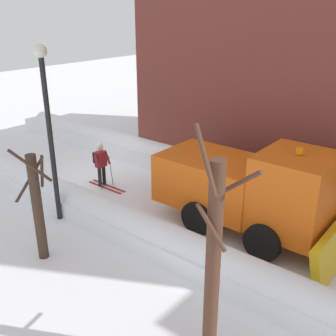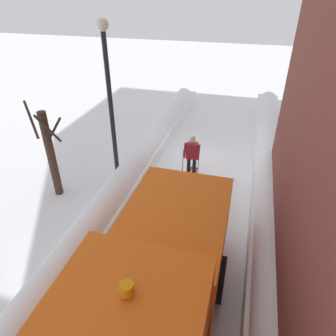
{
  "view_description": "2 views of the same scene",
  "coord_description": "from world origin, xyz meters",
  "px_view_note": "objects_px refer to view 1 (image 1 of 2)",
  "views": [
    {
      "loc": [
        10.03,
        12.14,
        6.67
      ],
      "look_at": [
        -0.36,
        3.74,
        1.23
      ],
      "focal_mm": 42.6,
      "sensor_mm": 36.0,
      "label": 1
    },
    {
      "loc": [
        -1.41,
        10.92,
        6.58
      ],
      "look_at": [
        0.75,
        3.03,
        1.54
      ],
      "focal_mm": 32.55,
      "sensor_mm": 36.0,
      "label": 2
    }
  ],
  "objects_px": {
    "traffic_light_pole": "(256,108)",
    "bare_tree_near": "(37,205)",
    "street_lamp": "(48,116)",
    "bare_tree_mid": "(213,268)",
    "skier": "(101,162)",
    "plow_truck": "(250,189)"
  },
  "relations": [
    {
      "from": "traffic_light_pole",
      "to": "bare_tree_near",
      "type": "distance_m",
      "value": 8.44
    },
    {
      "from": "skier",
      "to": "street_lamp",
      "type": "xyz_separation_m",
      "value": [
        2.73,
        0.88,
        2.55
      ]
    },
    {
      "from": "plow_truck",
      "to": "skier",
      "type": "xyz_separation_m",
      "value": [
        0.55,
        -6.18,
        -0.48
      ]
    },
    {
      "from": "skier",
      "to": "traffic_light_pole",
      "type": "distance_m",
      "value": 6.27
    },
    {
      "from": "plow_truck",
      "to": "street_lamp",
      "type": "xyz_separation_m",
      "value": [
        3.28,
        -5.31,
        2.08
      ]
    },
    {
      "from": "traffic_light_pole",
      "to": "street_lamp",
      "type": "height_order",
      "value": "street_lamp"
    },
    {
      "from": "skier",
      "to": "bare_tree_mid",
      "type": "xyz_separation_m",
      "value": [
        4.5,
        8.07,
        1.3
      ]
    },
    {
      "from": "skier",
      "to": "street_lamp",
      "type": "bearing_deg",
      "value": 17.81
    },
    {
      "from": "plow_truck",
      "to": "skier",
      "type": "bearing_deg",
      "value": -84.92
    },
    {
      "from": "plow_truck",
      "to": "bare_tree_mid",
      "type": "height_order",
      "value": "bare_tree_mid"
    },
    {
      "from": "skier",
      "to": "bare_tree_near",
      "type": "bearing_deg",
      "value": 28.36
    },
    {
      "from": "traffic_light_pole",
      "to": "plow_truck",
      "type": "bearing_deg",
      "value": 26.92
    },
    {
      "from": "skier",
      "to": "bare_tree_near",
      "type": "xyz_separation_m",
      "value": [
        4.39,
        2.37,
        0.66
      ]
    },
    {
      "from": "plow_truck",
      "to": "bare_tree_near",
      "type": "height_order",
      "value": "bare_tree_near"
    },
    {
      "from": "skier",
      "to": "traffic_light_pole",
      "type": "xyz_separation_m",
      "value": [
        -3.59,
        4.64,
        2.2
      ]
    },
    {
      "from": "bare_tree_mid",
      "to": "traffic_light_pole",
      "type": "bearing_deg",
      "value": -156.99
    },
    {
      "from": "skier",
      "to": "bare_tree_near",
      "type": "height_order",
      "value": "bare_tree_near"
    },
    {
      "from": "street_lamp",
      "to": "skier",
      "type": "bearing_deg",
      "value": -162.19
    },
    {
      "from": "plow_truck",
      "to": "bare_tree_near",
      "type": "xyz_separation_m",
      "value": [
        4.94,
        -3.81,
        0.18
      ]
    },
    {
      "from": "plow_truck",
      "to": "street_lamp",
      "type": "distance_m",
      "value": 6.58
    },
    {
      "from": "skier",
      "to": "bare_tree_mid",
      "type": "bearing_deg",
      "value": 60.89
    },
    {
      "from": "street_lamp",
      "to": "bare_tree_mid",
      "type": "xyz_separation_m",
      "value": [
        1.76,
        7.2,
        -1.26
      ]
    }
  ]
}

